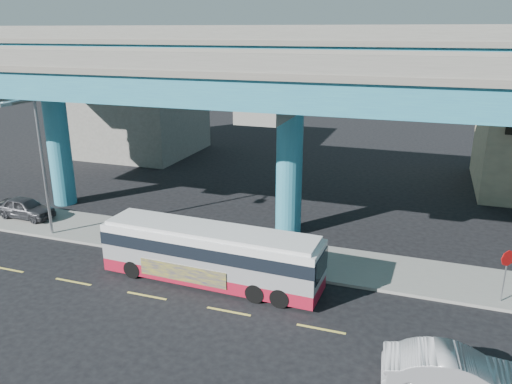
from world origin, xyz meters
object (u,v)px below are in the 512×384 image
(sedan, at_px, (455,374))
(street_lamp, at_px, (33,148))
(transit_bus, at_px, (211,253))
(stop_sign, at_px, (507,265))
(parked_car, at_px, (25,208))

(sedan, height_order, street_lamp, street_lamp)
(transit_bus, xyz_separation_m, stop_sign, (12.81, 2.26, 0.39))
(parked_car, distance_m, stop_sign, 27.23)
(transit_bus, bearing_deg, stop_sign, 12.10)
(transit_bus, bearing_deg, parked_car, 167.97)
(street_lamp, height_order, stop_sign, street_lamp)
(street_lamp, bearing_deg, parked_car, 147.39)
(transit_bus, xyz_separation_m, parked_car, (-14.37, 3.61, -0.69))
(street_lamp, bearing_deg, sedan, -15.29)
(parked_car, height_order, stop_sign, stop_sign)
(sedan, xyz_separation_m, stop_sign, (2.11, 6.71, 1.12))
(transit_bus, distance_m, street_lamp, 11.84)
(street_lamp, xyz_separation_m, stop_sign, (23.90, 0.75, -3.46))
(stop_sign, bearing_deg, street_lamp, 165.59)
(sedan, relative_size, stop_sign, 1.98)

